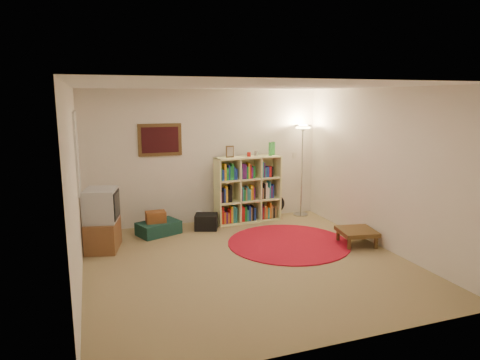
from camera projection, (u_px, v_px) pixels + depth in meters
The scene contains 11 objects.
room at pixel (243, 176), 5.98m from camera, with size 4.54×4.54×2.54m.
bookshelf at pixel (247, 190), 8.13m from camera, with size 1.28×0.43×1.51m.
floor_lamp at pixel (303, 141), 8.39m from camera, with size 0.38×0.38×1.83m.
floor_fan at pixel (276, 205), 8.67m from camera, with size 0.35×0.20×0.40m.
tv_stand at pixel (102, 221), 6.64m from camera, with size 0.60×0.75×0.97m.
suitcase at pixel (159, 228), 7.44m from camera, with size 0.81×0.67×0.22m.
wicker_basket at pixel (156, 217), 7.38m from camera, with size 0.34×0.24×0.19m.
duffel_bag at pixel (206, 222), 7.73m from camera, with size 0.49×0.45×0.28m.
paper_towel at pixel (199, 218), 8.08m from camera, with size 0.13×0.13×0.23m.
red_rug at pixel (289, 243), 6.99m from camera, with size 1.99×1.99×0.02m.
side_table at pixel (357, 232), 6.89m from camera, with size 0.65×0.65×0.26m.
Camera 1 is at (-2.05, -5.48, 2.34)m, focal length 32.00 mm.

